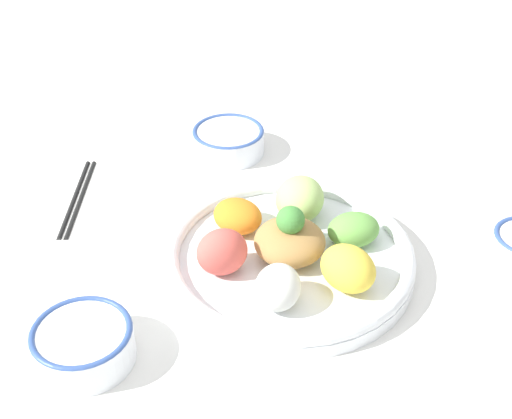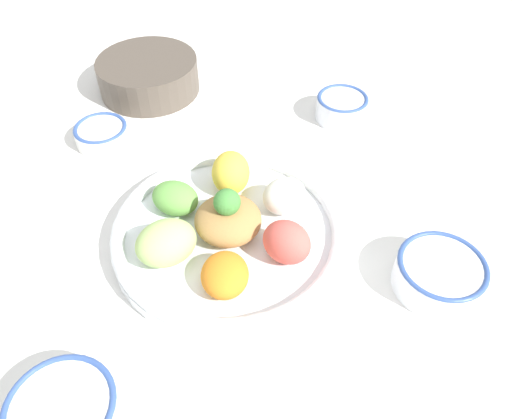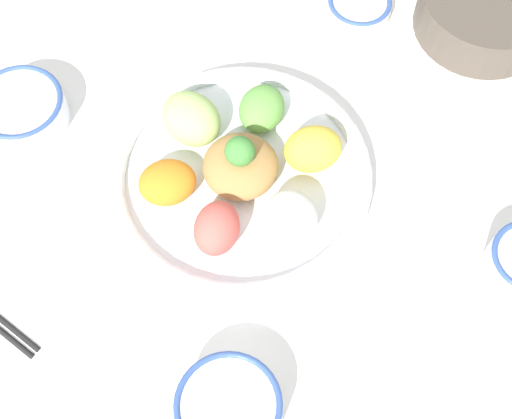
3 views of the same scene
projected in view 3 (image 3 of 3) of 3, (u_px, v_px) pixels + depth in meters
ground_plane at (217, 199)px, 0.91m from camera, size 2.40×2.40×0.00m
salad_platter at (240, 173)px, 0.90m from camera, size 0.33×0.33×0.10m
sauce_bowl_red at (21, 109)px, 0.94m from camera, size 0.12×0.12×0.04m
rice_bowl_blue at (229, 408)px, 0.77m from camera, size 0.12×0.12×0.05m
sauce_bowl_dark at (359, 8)px, 1.03m from camera, size 0.09×0.09×0.03m
side_serving_bowl at (487, 8)px, 1.01m from camera, size 0.20×0.20×0.07m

